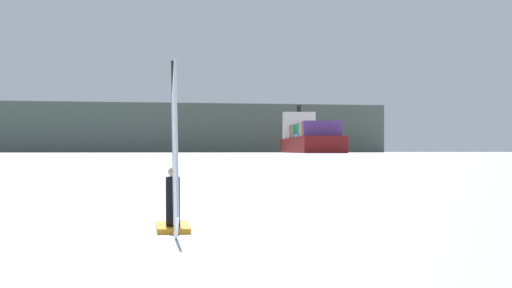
% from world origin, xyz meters
% --- Properties ---
extents(ground_plane, '(4000.00, 4000.00, 0.00)m').
position_xyz_m(ground_plane, '(0.00, 0.00, 0.00)').
color(ground_plane, '#9EA8B2').
extents(windsurfer, '(0.97, 4.45, 4.17)m').
position_xyz_m(windsurfer, '(-0.70, -3.37, 1.04)').
color(windsurfer, orange).
rests_on(windsurfer, ground_plane).
extents(cargo_ship, '(67.18, 213.17, 40.64)m').
position_xyz_m(cargo_ship, '(192.23, 627.48, 10.04)').
color(cargo_ship, maroon).
rests_on(cargo_ship, ground_plane).
extents(distant_headland, '(641.19, 482.07, 44.87)m').
position_xyz_m(distant_headland, '(-6.73, 1002.57, 22.44)').
color(distant_headland, '#4C564C').
rests_on(distant_headland, ground_plane).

